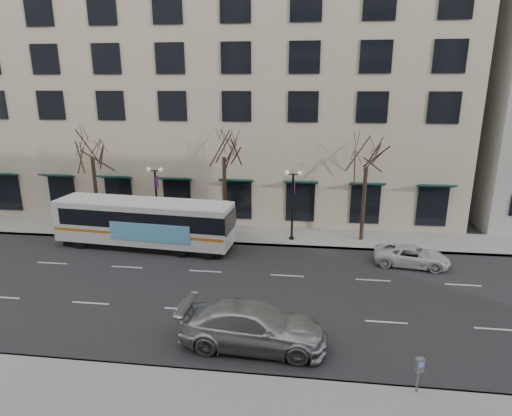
% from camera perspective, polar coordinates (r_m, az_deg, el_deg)
% --- Properties ---
extents(ground, '(160.00, 160.00, 0.00)m').
position_cam_1_polar(ground, '(24.52, -8.08, -10.58)').
color(ground, black).
rests_on(ground, ground).
extents(sidewalk_far, '(80.00, 4.00, 0.15)m').
position_cam_1_polar(sidewalk_far, '(32.01, 4.83, -3.79)').
color(sidewalk_far, gray).
rests_on(sidewalk_far, ground).
extents(building_hotel, '(40.00, 20.00, 24.00)m').
position_cam_1_polar(building_hotel, '(42.85, -3.89, 17.52)').
color(building_hotel, '#B9AC8D').
rests_on(building_hotel, ground).
extents(tree_far_left, '(3.60, 3.60, 8.34)m').
position_cam_1_polar(tree_far_left, '(34.18, -21.16, 7.92)').
color(tree_far_left, black).
rests_on(tree_far_left, ground).
extents(tree_far_mid, '(3.60, 3.60, 8.55)m').
position_cam_1_polar(tree_far_mid, '(30.75, -4.33, 8.54)').
color(tree_far_mid, black).
rests_on(tree_far_mid, ground).
extents(tree_far_right, '(3.60, 3.60, 8.06)m').
position_cam_1_polar(tree_far_right, '(30.48, 14.60, 7.08)').
color(tree_far_right, black).
rests_on(tree_far_right, ground).
extents(lamp_post_left, '(1.22, 0.45, 5.21)m').
position_cam_1_polar(lamp_post_left, '(32.30, -13.11, 1.36)').
color(lamp_post_left, black).
rests_on(lamp_post_left, ground).
extents(lamp_post_right, '(1.22, 0.45, 5.21)m').
position_cam_1_polar(lamp_post_right, '(30.38, 4.91, 0.79)').
color(lamp_post_right, black).
rests_on(lamp_post_right, ground).
extents(city_bus, '(12.56, 3.75, 3.36)m').
position_cam_1_polar(city_bus, '(30.46, -14.56, -1.82)').
color(city_bus, white).
rests_on(city_bus, ground).
extents(silver_car, '(6.50, 2.86, 1.86)m').
position_cam_1_polar(silver_car, '(19.14, -0.37, -15.46)').
color(silver_car, '#ADB1B5').
rests_on(silver_car, ground).
extents(white_pickup, '(4.79, 2.69, 1.26)m').
position_cam_1_polar(white_pickup, '(28.65, 20.02, -6.01)').
color(white_pickup, silver).
rests_on(white_pickup, ground).
extents(pay_station, '(0.35, 0.28, 1.40)m').
position_cam_1_polar(pay_station, '(17.42, 20.91, -19.29)').
color(pay_station, gray).
rests_on(pay_station, sidewalk_near).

